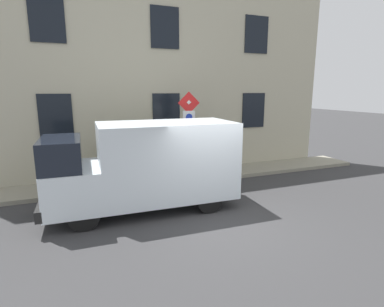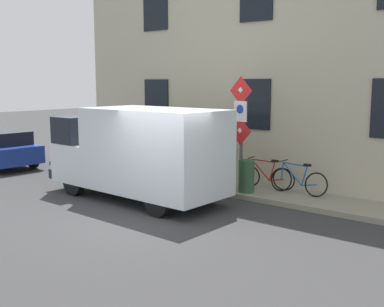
{
  "view_description": "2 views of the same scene",
  "coord_description": "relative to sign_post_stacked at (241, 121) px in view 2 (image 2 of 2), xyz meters",
  "views": [
    {
      "loc": [
        -6.9,
        3.44,
        3.38
      ],
      "look_at": [
        2.25,
        -0.15,
        1.33
      ],
      "focal_mm": 28.29,
      "sensor_mm": 36.0,
      "label": 1
    },
    {
      "loc": [
        -7.56,
        -7.42,
        3.18
      ],
      "look_at": [
        2.87,
        0.97,
        1.15
      ],
      "focal_mm": 44.06,
      "sensor_mm": 36.0,
      "label": 2
    }
  ],
  "objects": [
    {
      "name": "bicycle_blue",
      "position": [
        0.86,
        -1.34,
        -1.62
      ],
      "size": [
        0.46,
        1.71,
        0.89
      ],
      "rotation": [
        0.0,
        0.0,
        1.55
      ],
      "color": "black",
      "rests_on": "sidewalk_slab"
    },
    {
      "name": "delivery_van",
      "position": [
        -1.91,
        2.01,
        -0.8
      ],
      "size": [
        2.14,
        5.38,
        2.5
      ],
      "rotation": [
        0.0,
        0.0,
        1.54
      ],
      "color": "silver",
      "rests_on": "ground_plane"
    },
    {
      "name": "sign_post_stacked",
      "position": [
        0.0,
        0.0,
        0.0
      ],
      "size": [
        0.18,
        0.56,
        3.08
      ],
      "color": "#474C47",
      "rests_on": "sidewalk_slab"
    },
    {
      "name": "litter_bin",
      "position": [
        0.15,
        -0.13,
        -1.54
      ],
      "size": [
        0.44,
        0.44,
        0.9
      ],
      "primitive_type": "cylinder",
      "color": "#2D5133",
      "rests_on": "sidewalk_slab"
    },
    {
      "name": "pedestrian",
      "position": [
        0.73,
        1.92,
        -1.06
      ],
      "size": [
        0.47,
        0.47,
        1.72
      ],
      "rotation": [
        0.0,
        0.0,
        2.36
      ],
      "color": "#262B47",
      "rests_on": "sidewalk_slab"
    },
    {
      "name": "bicycle_red",
      "position": [
        0.86,
        -0.34,
        -1.62
      ],
      "size": [
        0.46,
        1.71,
        0.89
      ],
      "rotation": [
        0.0,
        0.0,
        1.71
      ],
      "color": "black",
      "rests_on": "sidewalk_slab"
    },
    {
      "name": "sidewalk_slab",
      "position": [
        0.6,
        0.42,
        -2.06
      ],
      "size": [
        1.61,
        16.55,
        0.14
      ],
      "primitive_type": "cube",
      "color": "gray",
      "rests_on": "ground_plane"
    },
    {
      "name": "building_facade",
      "position": [
        1.76,
        0.42,
        1.82
      ],
      "size": [
        0.75,
        14.55,
        7.9
      ],
      "color": "#B8B297",
      "rests_on": "ground_plane"
    },
    {
      "name": "ground_plane",
      "position": [
        -3.25,
        0.42,
        -2.13
      ],
      "size": [
        80.0,
        80.0,
        0.0
      ],
      "primitive_type": "plane",
      "color": "#343436"
    }
  ]
}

